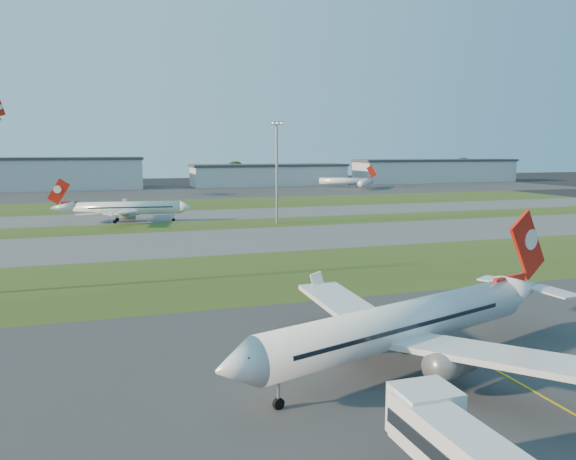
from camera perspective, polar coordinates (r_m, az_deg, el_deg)
name	(u,v)px	position (r m, az deg, el deg)	size (l,w,h in m)	color
ground	(526,432)	(43.24, 22.99, -18.35)	(700.00, 700.00, 0.00)	black
apron_near	(526,432)	(43.23, 22.99, -18.34)	(300.00, 70.00, 0.01)	#333335
grass_strip_a	(288,272)	(87.01, 0.04, -4.32)	(300.00, 34.00, 0.01)	#324617
taxiway_a	(240,240)	(118.29, -4.88, -1.01)	(300.00, 32.00, 0.01)	#515154
grass_strip_b	(218,225)	(142.51, -7.15, 0.53)	(300.00, 18.00, 0.01)	#324617
taxiway_b	(203,215)	(164.02, -8.59, 1.50)	(300.00, 26.00, 0.01)	#515154
grass_strip_c	(188,205)	(196.48, -10.16, 2.56)	(300.00, 40.00, 0.01)	#324617
apron_far	(169,192)	(255.86, -11.99, 3.79)	(400.00, 80.00, 0.01)	#333335
airliner_parked	(404,325)	(49.66, 11.66, -9.40)	(35.24, 29.70, 11.36)	white
airliner_taxiing	(127,208)	(151.91, -16.06, 2.12)	(33.01, 27.82, 10.33)	white
mini_jet_near	(366,182)	(274.00, 7.94, 4.86)	(18.37, 24.05, 9.48)	white
mini_jet_far	(346,181)	(283.12, 5.87, 5.00)	(27.21, 12.57, 9.48)	white
light_mast_centre	(277,165)	(142.93, -1.15, 6.57)	(3.20, 0.70, 25.80)	gray
hangar_west	(64,174)	(284.67, -21.76, 5.35)	(71.40, 23.00, 15.20)	#A7AAAF
hangar_east	(269,175)	(295.49, -1.93, 5.62)	(81.60, 23.00, 11.20)	#A7AAAF
hangar_far_east	(435,171)	(336.92, 14.73, 5.85)	(96.90, 23.00, 13.20)	#A7AAAF
tree_mid_west	(120,176)	(295.17, -16.75, 5.32)	(9.90, 9.90, 10.80)	black
tree_mid_east	(235,172)	(305.31, -5.38, 5.89)	(11.55, 11.55, 12.60)	black
tree_east	(363,172)	(328.01, 7.66, 5.90)	(10.45, 10.45, 11.40)	black
tree_far_east	(463,168)	(366.88, 17.36, 6.04)	(12.65, 12.65, 13.80)	black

